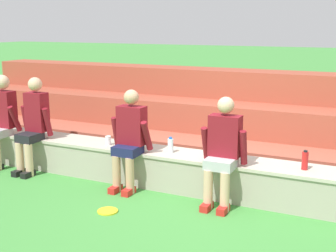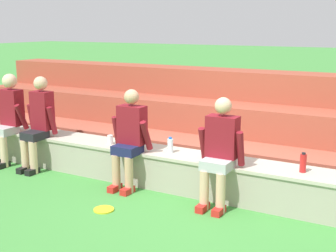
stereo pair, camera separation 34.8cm
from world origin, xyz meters
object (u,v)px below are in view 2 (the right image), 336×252
object	(u,v)px
person_right_of_center	(220,150)
person_center	(129,137)
frisbee	(104,210)
water_bottle_center_gap	(170,145)
person_left_of_center	(38,122)
person_far_left	(8,116)
water_bottle_mid_right	(303,163)
plastic_cup_middle	(110,140)

from	to	relation	value
person_right_of_center	person_center	bearing A→B (deg)	179.21
person_right_of_center	frisbee	bearing A→B (deg)	-145.14
water_bottle_center_gap	person_left_of_center	bearing A→B (deg)	-173.99
person_left_of_center	water_bottle_center_gap	size ratio (longest dim) A/B	6.65
person_far_left	person_right_of_center	bearing A→B (deg)	-0.82
frisbee	person_far_left	bearing A→B (deg)	161.05
person_left_of_center	person_center	size ratio (longest dim) A/B	1.06
water_bottle_mid_right	plastic_cup_middle	bearing A→B (deg)	-179.01
person_far_left	person_center	bearing A→B (deg)	-0.84
person_far_left	frisbee	xyz separation A→B (m)	(2.41, -0.83, -0.73)
plastic_cup_middle	person_right_of_center	bearing A→B (deg)	-7.84
person_center	water_bottle_center_gap	distance (m)	0.55
person_far_left	frisbee	distance (m)	2.66
person_center	plastic_cup_middle	bearing A→B (deg)	154.67
person_far_left	plastic_cup_middle	world-z (taller)	person_far_left
person_far_left	water_bottle_mid_right	distance (m)	4.44
frisbee	water_bottle_mid_right	bearing A→B (deg)	27.80
water_bottle_mid_right	person_left_of_center	bearing A→B (deg)	-176.38
person_left_of_center	plastic_cup_middle	xyz separation A→B (m)	(1.16, 0.19, -0.17)
water_bottle_center_gap	frisbee	world-z (taller)	water_bottle_center_gap
person_right_of_center	water_bottle_mid_right	xyz separation A→B (m)	(0.90, 0.29, -0.10)
person_left_of_center	water_bottle_mid_right	size ratio (longest dim) A/B	5.98
person_far_left	plastic_cup_middle	bearing A→B (deg)	6.06
water_bottle_center_gap	water_bottle_mid_right	size ratio (longest dim) A/B	0.90
person_center	water_bottle_center_gap	size ratio (longest dim) A/B	6.30
water_bottle_center_gap	water_bottle_mid_right	distance (m)	1.70
person_right_of_center	plastic_cup_middle	bearing A→B (deg)	172.16
person_right_of_center	frisbee	size ratio (longest dim) A/B	5.43
person_left_of_center	person_center	xyz separation A→B (m)	(1.63, -0.03, -0.03)
person_right_of_center	water_bottle_mid_right	distance (m)	0.95
person_left_of_center	frisbee	bearing A→B (deg)	-24.82
water_bottle_center_gap	plastic_cup_middle	xyz separation A→B (m)	(-0.94, -0.03, -0.03)
plastic_cup_middle	frisbee	bearing A→B (deg)	-58.39
water_bottle_center_gap	plastic_cup_middle	distance (m)	0.94
person_right_of_center	plastic_cup_middle	size ratio (longest dim) A/B	10.15
person_center	plastic_cup_middle	world-z (taller)	person_center
person_left_of_center	water_bottle_center_gap	world-z (taller)	person_left_of_center
person_right_of_center	water_bottle_center_gap	xyz separation A→B (m)	(-0.80, 0.27, -0.11)
water_bottle_mid_right	frisbee	distance (m)	2.36
plastic_cup_middle	person_far_left	bearing A→B (deg)	-173.94
person_right_of_center	plastic_cup_middle	xyz separation A→B (m)	(-1.74, 0.24, -0.14)
plastic_cup_middle	frisbee	size ratio (longest dim) A/B	0.53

